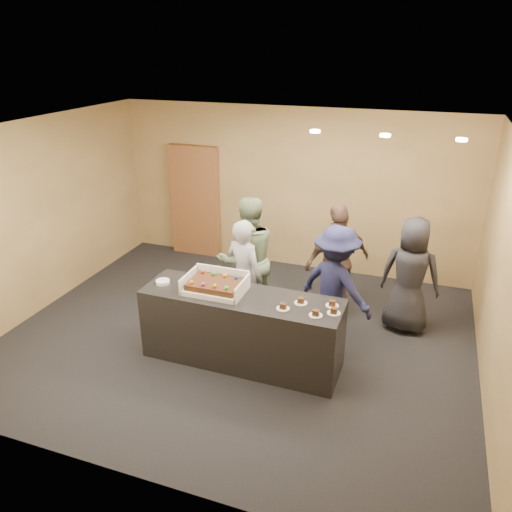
# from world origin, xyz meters

# --- Properties ---
(room) EXTENTS (6.04, 6.00, 2.70)m
(room) POSITION_xyz_m (0.00, 0.00, 1.35)
(room) COLOR black
(room) RESTS_ON ground
(serving_counter) EXTENTS (2.41, 0.73, 0.90)m
(serving_counter) POSITION_xyz_m (0.24, -0.49, 0.45)
(serving_counter) COLOR black
(serving_counter) RESTS_ON floor
(storage_cabinet) EXTENTS (0.90, 0.15, 1.99)m
(storage_cabinet) POSITION_xyz_m (-1.77, 2.41, 1.00)
(storage_cabinet) COLOR brown
(storage_cabinet) RESTS_ON floor
(cake_box) EXTENTS (0.71, 0.49, 0.21)m
(cake_box) POSITION_xyz_m (-0.09, -0.46, 0.95)
(cake_box) COLOR white
(cake_box) RESTS_ON serving_counter
(sheet_cake) EXTENTS (0.61, 0.42, 0.12)m
(sheet_cake) POSITION_xyz_m (-0.10, -0.49, 1.00)
(sheet_cake) COLOR #3B1E0D
(sheet_cake) RESTS_ON cake_box
(plate_stack) EXTENTS (0.17, 0.17, 0.04)m
(plate_stack) POSITION_xyz_m (-0.79, -0.51, 0.92)
(plate_stack) COLOR white
(plate_stack) RESTS_ON serving_counter
(slice_a) EXTENTS (0.15, 0.15, 0.07)m
(slice_a) POSITION_xyz_m (0.79, -0.62, 0.92)
(slice_a) COLOR white
(slice_a) RESTS_ON serving_counter
(slice_b) EXTENTS (0.15, 0.15, 0.07)m
(slice_b) POSITION_xyz_m (0.94, -0.43, 0.92)
(slice_b) COLOR white
(slice_b) RESTS_ON serving_counter
(slice_c) EXTENTS (0.15, 0.15, 0.07)m
(slice_c) POSITION_xyz_m (1.16, -0.65, 0.92)
(slice_c) COLOR white
(slice_c) RESTS_ON serving_counter
(slice_d) EXTENTS (0.15, 0.15, 0.07)m
(slice_d) POSITION_xyz_m (1.29, -0.37, 0.92)
(slice_d) COLOR white
(slice_d) RESTS_ON serving_counter
(slice_e) EXTENTS (0.15, 0.15, 0.07)m
(slice_e) POSITION_xyz_m (1.34, -0.54, 0.92)
(slice_e) COLOR white
(slice_e) RESTS_ON serving_counter
(person_server_grey) EXTENTS (0.66, 0.54, 1.57)m
(person_server_grey) POSITION_xyz_m (-0.00, 0.25, 0.78)
(person_server_grey) COLOR #A7A7AC
(person_server_grey) RESTS_ON floor
(person_sage_man) EXTENTS (1.09, 1.06, 1.76)m
(person_sage_man) POSITION_xyz_m (-0.08, 0.57, 0.88)
(person_sage_man) COLOR gray
(person_sage_man) RESTS_ON floor
(person_navy_man) EXTENTS (1.18, 0.97, 1.59)m
(person_navy_man) POSITION_xyz_m (1.19, 0.34, 0.80)
(person_navy_man) COLOR #1C1E42
(person_navy_man) RESTS_ON floor
(person_brown_extra) EXTENTS (1.00, 0.94, 1.65)m
(person_brown_extra) POSITION_xyz_m (1.08, 1.04, 0.83)
(person_brown_extra) COLOR brown
(person_brown_extra) RESTS_ON floor
(person_dark_suit) EXTENTS (0.82, 0.58, 1.59)m
(person_dark_suit) POSITION_xyz_m (2.06, 0.96, 0.80)
(person_dark_suit) COLOR #242428
(person_dark_suit) RESTS_ON floor
(ceiling_spotlights) EXTENTS (1.72, 0.12, 0.03)m
(ceiling_spotlights) POSITION_xyz_m (1.60, 0.50, 2.67)
(ceiling_spotlights) COLOR #FFEAC6
(ceiling_spotlights) RESTS_ON ceiling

